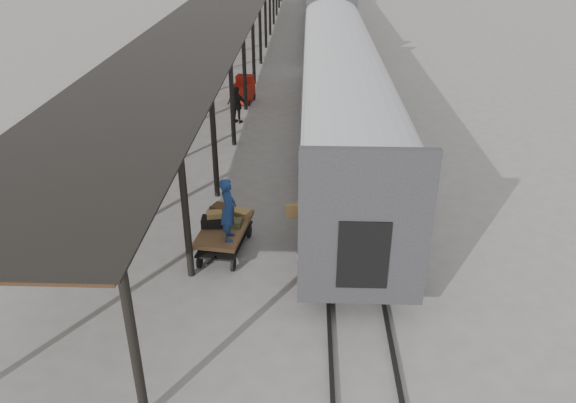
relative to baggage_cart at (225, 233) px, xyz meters
The scene contains 8 objects.
ground 1.12m from the baggage_cart, 53.31° to the left, with size 160.00×160.00×0.00m, color slate.
train 34.79m from the baggage_cart, 83.82° to the left, with size 3.45×76.01×4.01m.
rails 34.94m from the baggage_cart, 83.85° to the left, with size 1.54×150.00×0.12m.
baggage_cart is the anchor object (origin of this frame).
suitcase_stack 0.52m from the baggage_cart, 105.51° to the left, with size 1.43×1.15×0.43m.
luggage_tug 15.01m from the baggage_cart, 93.95° to the left, with size 1.19×1.69×1.37m.
porter 1.34m from the baggage_cart, 68.96° to the right, with size 0.68×0.44×1.86m, color navy.
pedestrian 11.68m from the baggage_cart, 94.76° to the left, with size 1.05×0.44×1.79m, color black.
Camera 1 is at (1.85, -15.04, 9.12)m, focal length 35.00 mm.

